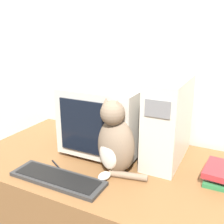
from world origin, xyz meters
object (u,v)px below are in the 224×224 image
object	(u,v)px
cat	(115,142)
keyboard	(58,178)
pen	(57,166)
computer_tower	(168,120)
book_stack	(218,173)
crt_monitor	(108,117)

from	to	relation	value
cat	keyboard	bearing A→B (deg)	-126.77
pen	cat	bearing A→B (deg)	16.10
computer_tower	pen	size ratio (longest dim) A/B	3.64
computer_tower	book_stack	xyz separation A→B (m)	(0.29, -0.10, -0.20)
crt_monitor	computer_tower	size ratio (longest dim) A/B	0.97
pen	keyboard	bearing A→B (deg)	-51.31
keyboard	book_stack	world-z (taller)	book_stack
crt_monitor	keyboard	world-z (taller)	crt_monitor
cat	computer_tower	bearing A→B (deg)	66.17
crt_monitor	cat	world-z (taller)	crt_monitor
book_stack	computer_tower	bearing A→B (deg)	160.64
keyboard	cat	size ratio (longest dim) A/B	1.23
computer_tower	book_stack	world-z (taller)	computer_tower
crt_monitor	book_stack	size ratio (longest dim) A/B	2.09
computer_tower	book_stack	bearing A→B (deg)	-19.36
book_stack	cat	bearing A→B (deg)	-160.76
crt_monitor	book_stack	distance (m)	0.67
crt_monitor	keyboard	distance (m)	0.48
computer_tower	pen	bearing A→B (deg)	-144.23
keyboard	book_stack	xyz separation A→B (m)	(0.70, 0.36, 0.02)
computer_tower	pen	distance (m)	0.65
cat	pen	bearing A→B (deg)	-152.24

